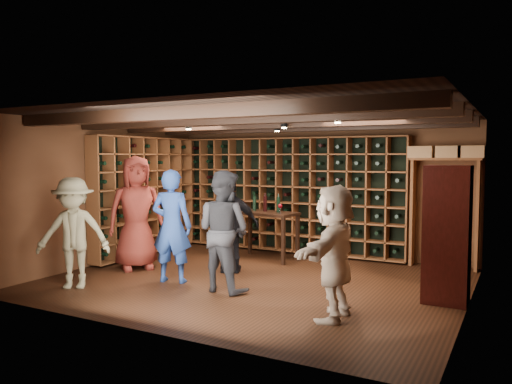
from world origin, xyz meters
The scene contains 13 objects.
ground centered at (0.00, 0.00, 0.00)m, with size 6.00×6.00×0.00m, color #32190E.
room_shell centered at (0.00, 0.05, 2.42)m, with size 6.00×6.00×6.00m.
wine_rack_back centered at (-0.52, 2.33, 1.15)m, with size 4.65×0.30×2.20m.
wine_rack_left centered at (-2.83, 0.82, 1.15)m, with size 0.30×2.65×2.20m.
crate_shelf centered at (2.41, 2.32, 1.57)m, with size 1.20×0.32×2.07m.
display_cabinet centered at (2.71, 0.20, 0.86)m, with size 0.55×0.50×1.75m.
man_blue_shirt centered at (-1.07, -0.63, 0.85)m, with size 0.62×0.41×1.70m, color navy.
man_grey_suit centered at (-0.13, -0.68, 0.85)m, with size 0.83×0.64×1.70m, color black.
guest_red_floral centered at (-2.15, -0.19, 0.95)m, with size 0.93×0.61×1.91m, color maroon.
guest_woman_black centered at (-0.61, 0.32, 0.78)m, with size 0.91×0.38×1.55m, color black.
guest_khaki centered at (-2.10, -1.57, 0.80)m, with size 1.03×0.59×1.59m, color gray.
guest_beige centered at (1.66, -1.12, 0.78)m, with size 1.46×0.46×1.57m, color tan.
tasting_table centered at (-0.59, 1.54, 0.78)m, with size 1.23×0.72×1.16m.
Camera 1 is at (3.56, -6.58, 1.88)m, focal length 35.00 mm.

